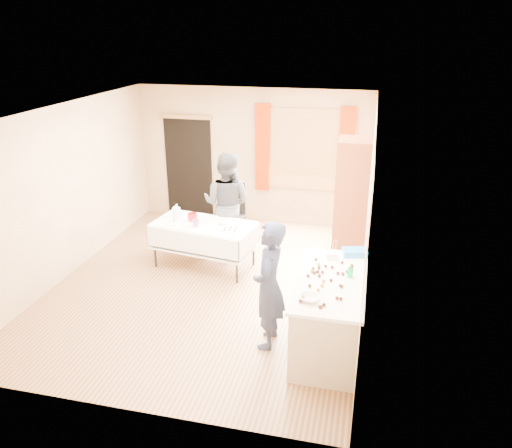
% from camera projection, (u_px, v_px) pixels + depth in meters
% --- Properties ---
extents(floor, '(4.50, 5.50, 0.02)m').
position_uv_depth(floor, '(210.00, 284.00, 7.60)').
color(floor, '#9E7047').
rests_on(floor, ground).
extents(ceiling, '(4.50, 5.50, 0.02)m').
position_uv_depth(ceiling, '(204.00, 110.00, 6.62)').
color(ceiling, white).
rests_on(ceiling, floor).
extents(wall_back, '(4.50, 0.02, 2.60)m').
position_uv_depth(wall_back, '(252.00, 156.00, 9.60)').
color(wall_back, tan).
rests_on(wall_back, floor).
extents(wall_front, '(4.50, 0.02, 2.60)m').
position_uv_depth(wall_front, '(113.00, 300.00, 4.62)').
color(wall_front, tan).
rests_on(wall_front, floor).
extents(wall_left, '(0.02, 5.50, 2.60)m').
position_uv_depth(wall_left, '(66.00, 192.00, 7.59)').
color(wall_left, tan).
rests_on(wall_left, floor).
extents(wall_right, '(0.02, 5.50, 2.60)m').
position_uv_depth(wall_right, '(369.00, 216.00, 6.63)').
color(wall_right, tan).
rests_on(wall_right, floor).
extents(window_frame, '(1.32, 0.06, 1.52)m').
position_uv_depth(window_frame, '(304.00, 149.00, 9.28)').
color(window_frame, olive).
rests_on(window_frame, wall_back).
extents(window_pane, '(1.20, 0.02, 1.40)m').
position_uv_depth(window_pane, '(304.00, 150.00, 9.27)').
color(window_pane, white).
rests_on(window_pane, wall_back).
extents(curtain_left, '(0.28, 0.06, 1.65)m').
position_uv_depth(curtain_left, '(263.00, 148.00, 9.40)').
color(curtain_left, '#8E2400').
rests_on(curtain_left, wall_back).
extents(curtain_right, '(0.28, 0.06, 1.65)m').
position_uv_depth(curtain_right, '(346.00, 152.00, 9.07)').
color(curtain_right, '#8E2400').
rests_on(curtain_right, wall_back).
extents(doorway, '(0.95, 0.04, 2.00)m').
position_uv_depth(doorway, '(189.00, 168.00, 9.96)').
color(doorway, black).
rests_on(doorway, floor).
extents(door_lintel, '(1.05, 0.06, 0.08)m').
position_uv_depth(door_lintel, '(186.00, 117.00, 9.56)').
color(door_lintel, olive).
rests_on(door_lintel, wall_back).
extents(cabinet, '(0.50, 0.60, 2.10)m').
position_uv_depth(cabinet, '(351.00, 206.00, 7.73)').
color(cabinet, brown).
rests_on(cabinet, floor).
extents(counter, '(0.80, 1.68, 0.91)m').
position_uv_depth(counter, '(329.00, 313.00, 5.97)').
color(counter, '#B8AB97').
rests_on(counter, floor).
extents(party_table, '(1.71, 1.06, 0.75)m').
position_uv_depth(party_table, '(204.00, 241.00, 7.98)').
color(party_table, black).
rests_on(party_table, floor).
extents(chair, '(0.51, 0.51, 1.10)m').
position_uv_depth(chair, '(230.00, 226.00, 8.89)').
color(chair, black).
rests_on(chair, floor).
extents(girl, '(0.61, 0.42, 1.60)m').
position_uv_depth(girl, '(269.00, 286.00, 5.89)').
color(girl, '#1F2442').
rests_on(girl, floor).
extents(woman, '(0.99, 0.85, 1.75)m').
position_uv_depth(woman, '(227.00, 204.00, 8.36)').
color(woman, black).
rests_on(woman, floor).
extents(soda_can, '(0.07, 0.07, 0.12)m').
position_uv_depth(soda_can, '(350.00, 273.00, 5.83)').
color(soda_can, '#078E37').
rests_on(soda_can, counter).
extents(mixing_bowl, '(0.29, 0.29, 0.05)m').
position_uv_depth(mixing_bowl, '(309.00, 298.00, 5.36)').
color(mixing_bowl, white).
rests_on(mixing_bowl, counter).
extents(foam_block, '(0.17, 0.13, 0.08)m').
position_uv_depth(foam_block, '(332.00, 256.00, 6.30)').
color(foam_block, white).
rests_on(foam_block, counter).
extents(blue_basket, '(0.34, 0.27, 0.08)m').
position_uv_depth(blue_basket, '(354.00, 252.00, 6.40)').
color(blue_basket, '#2283D6').
rests_on(blue_basket, counter).
extents(pitcher, '(0.12, 0.12, 0.22)m').
position_uv_depth(pitcher, '(176.00, 215.00, 7.91)').
color(pitcher, silver).
rests_on(pitcher, party_table).
extents(cup_red, '(0.21, 0.21, 0.12)m').
position_uv_depth(cup_red, '(192.00, 217.00, 7.95)').
color(cup_red, red).
rests_on(cup_red, party_table).
extents(cup_rainbow, '(0.14, 0.14, 0.11)m').
position_uv_depth(cup_rainbow, '(196.00, 223.00, 7.71)').
color(cup_rainbow, red).
rests_on(cup_rainbow, party_table).
extents(small_bowl, '(0.16, 0.16, 0.05)m').
position_uv_depth(small_bowl, '(223.00, 223.00, 7.82)').
color(small_bowl, white).
rests_on(small_bowl, party_table).
extents(pastry_tray, '(0.32, 0.25, 0.02)m').
position_uv_depth(pastry_tray, '(230.00, 230.00, 7.58)').
color(pastry_tray, white).
rests_on(pastry_tray, party_table).
extents(bottle, '(0.09, 0.09, 0.18)m').
position_uv_depth(bottle, '(177.00, 209.00, 8.18)').
color(bottle, white).
rests_on(bottle, party_table).
extents(cake_balls, '(0.53, 1.16, 0.04)m').
position_uv_depth(cake_balls, '(325.00, 279.00, 5.76)').
color(cake_balls, '#3F2314').
rests_on(cake_balls, counter).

